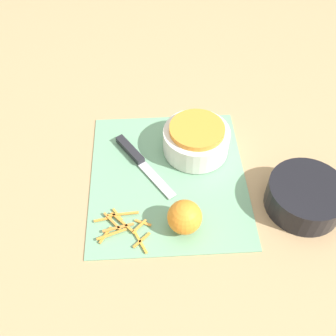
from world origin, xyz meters
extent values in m
plane|color=tan|center=(0.00, 0.00, 0.00)|extent=(4.00, 4.00, 0.00)
cube|color=#75AD84|center=(0.00, 0.00, 0.00)|extent=(0.42, 0.37, 0.01)
cylinder|color=silver|center=(-0.08, 0.08, 0.04)|extent=(0.17, 0.17, 0.06)
cylinder|color=orange|center=(-0.08, 0.08, 0.08)|extent=(0.14, 0.14, 0.02)
cylinder|color=black|center=(0.10, 0.30, 0.03)|extent=(0.17, 0.17, 0.07)
cube|color=#232328|center=(-0.08, -0.09, 0.01)|extent=(0.10, 0.07, 0.02)
cube|color=silver|center=(0.01, -0.03, 0.01)|extent=(0.12, 0.09, 0.00)
sphere|color=orange|center=(0.14, 0.03, 0.04)|extent=(0.08, 0.08, 0.08)
cube|color=orange|center=(0.12, -0.15, 0.01)|extent=(0.01, 0.04, 0.00)
cube|color=orange|center=(0.11, -0.11, 0.01)|extent=(0.01, 0.07, 0.00)
cube|color=orange|center=(0.14, -0.12, 0.01)|extent=(0.02, 0.07, 0.00)
cube|color=orange|center=(0.16, -0.14, 0.01)|extent=(0.04, 0.03, 0.00)
cube|color=orange|center=(0.14, -0.07, 0.01)|extent=(0.03, 0.03, 0.00)
cube|color=gold|center=(0.11, -0.12, 0.01)|extent=(0.03, 0.02, 0.00)
cube|color=orange|center=(0.13, -0.11, 0.01)|extent=(0.05, 0.05, 0.00)
cube|color=orange|center=(0.17, -0.07, 0.01)|extent=(0.04, 0.04, 0.00)
cube|color=#F39D33|center=(0.18, -0.07, 0.01)|extent=(0.05, 0.03, 0.00)
cube|color=orange|center=(0.13, -0.06, 0.01)|extent=(0.02, 0.04, 0.00)
cube|color=orange|center=(0.16, -0.13, 0.01)|extent=(0.03, 0.06, 0.00)
cube|color=orange|center=(0.12, -0.13, 0.01)|extent=(0.05, 0.04, 0.00)
camera|label=1|loc=(0.59, -0.03, 0.75)|focal=42.00mm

